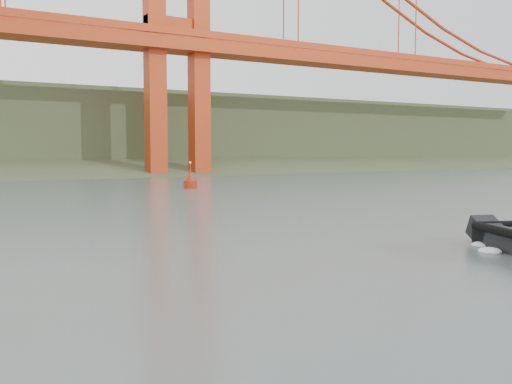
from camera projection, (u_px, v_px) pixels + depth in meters
ground at (398, 267)px, 22.16m from camera, size 400.00×400.00×0.00m
headlands at (2, 138)px, 129.67m from camera, size 500.00×105.36×27.12m
nav_buoy at (190, 181)px, 66.12m from camera, size 1.59×1.59×3.31m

